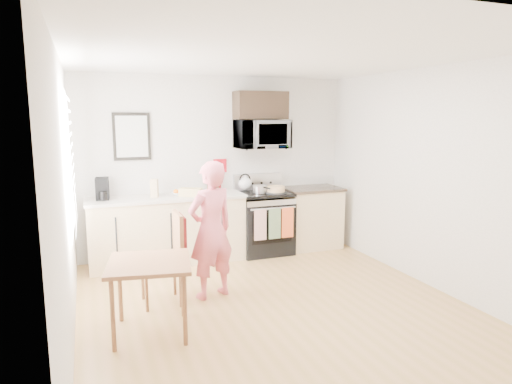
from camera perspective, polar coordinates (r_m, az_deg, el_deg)
name	(u,v)px	position (r m, az deg, el deg)	size (l,w,h in m)	color
floor	(277,309)	(4.99, 2.68, -14.45)	(4.60, 4.60, 0.00)	#A67E40
back_wall	(216,166)	(6.78, -4.96, 3.29)	(4.00, 0.04, 2.60)	beige
front_wall	(445,250)	(2.72, 22.57, -6.68)	(4.00, 0.04, 2.60)	beige
left_wall	(65,201)	(4.25, -22.76, -1.07)	(0.04, 4.60, 2.60)	beige
right_wall	(436,179)	(5.71, 21.54, 1.52)	(0.04, 4.60, 2.60)	beige
ceiling	(279,56)	(4.60, 2.93, 16.65)	(4.00, 4.60, 0.04)	white
window	(70,163)	(5.01, -22.24, 3.34)	(0.06, 1.40, 1.50)	white
cabinet_left	(168,231)	(6.47, -10.99, -4.81)	(2.10, 0.60, 0.90)	#D8BD8A
countertop_left	(167,198)	(6.37, -11.12, -0.70)	(2.14, 0.64, 0.04)	beige
cabinet_right	(311,218)	(7.16, 6.89, -3.30)	(0.84, 0.60, 0.90)	#D8BD8A
countertop_right	(312,189)	(7.08, 6.97, 0.41)	(0.88, 0.64, 0.04)	black
range	(264,224)	(6.82, 1.00, -4.00)	(0.76, 0.70, 1.16)	black
microwave	(262,134)	(6.74, 0.70, 7.21)	(0.76, 0.51, 0.42)	silver
upper_cabinet	(260,105)	(6.77, 0.57, 10.78)	(0.76, 0.35, 0.40)	black
wall_art	(132,136)	(6.50, -15.27, 6.71)	(0.50, 0.04, 0.65)	black
wall_trivet	(220,166)	(6.78, -4.52, 3.30)	(0.20, 0.02, 0.20)	#A40E19
person	(211,230)	(5.11, -5.65, -4.75)	(0.56, 0.37, 1.55)	#CD384A
dining_table	(149,270)	(4.40, -13.18, -9.44)	(0.75, 0.75, 0.70)	brown
chair	(173,245)	(5.06, -10.32, -6.53)	(0.47, 0.42, 1.00)	brown
knife_block	(213,184)	(6.65, -5.40, 1.05)	(0.11, 0.15, 0.23)	brown
utensil_crock	(217,181)	(6.72, -4.88, 1.35)	(0.12, 0.12, 0.35)	#A40E19
fruit_bowl	(178,193)	(6.40, -9.68, -0.10)	(0.25, 0.25, 0.09)	white
milk_carton	(154,188)	(6.30, -12.58, 0.47)	(0.09, 0.09, 0.25)	tan
coffee_maker	(102,189)	(6.30, -18.65, 0.31)	(0.18, 0.25, 0.29)	black
bread_bag	(191,192)	(6.31, -8.18, -0.01)	(0.30, 0.14, 0.11)	tan
cake	(276,190)	(6.59, 2.52, 0.29)	(0.31, 0.31, 0.10)	black
kettle	(245,183)	(6.84, -1.38, 1.12)	(0.20, 0.20, 0.25)	white
pot	(260,189)	(6.61, 0.49, 0.35)	(0.21, 0.35, 0.10)	silver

